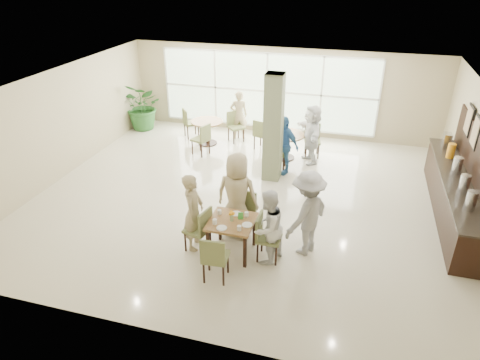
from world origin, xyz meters
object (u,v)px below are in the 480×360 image
(teen_far, at_px, (237,195))
(adult_a, at_px, (283,145))
(round_table_left, at_px, (207,127))
(teen_right, at_px, (268,227))
(adult_standing, at_px, (239,115))
(buffet_counter, at_px, (453,193))
(adult_b, at_px, (312,134))
(teen_left, at_px, (193,212))
(round_table_right, at_px, (285,140))
(teen_standing, at_px, (307,213))
(potted_plant, at_px, (144,106))
(main_table, at_px, (232,225))

(teen_far, xyz_separation_m, adult_a, (0.38, 3.12, -0.11))
(round_table_left, distance_m, teen_right, 6.09)
(teen_right, distance_m, adult_standing, 6.36)
(buffet_counter, height_order, adult_b, buffet_counter)
(buffet_counter, relative_size, teen_left, 2.90)
(round_table_right, bearing_deg, teen_standing, -74.36)
(round_table_right, height_order, adult_b, adult_b)
(potted_plant, height_order, teen_standing, teen_standing)
(teen_far, relative_size, adult_a, 1.14)
(round_table_right, height_order, buffet_counter, buffet_counter)
(teen_left, distance_m, teen_right, 1.50)
(adult_a, relative_size, adult_standing, 1.02)
(teen_standing, bearing_deg, round_table_left, -113.24)
(teen_left, bearing_deg, potted_plant, 30.11)
(main_table, height_order, teen_standing, teen_standing)
(round_table_left, height_order, potted_plant, potted_plant)
(teen_far, bearing_deg, adult_a, -93.85)
(teen_far, bearing_deg, teen_right, 140.33)
(teen_standing, distance_m, adult_standing, 6.19)
(adult_b, distance_m, adult_standing, 2.73)
(main_table, height_order, adult_a, adult_a)
(teen_right, height_order, adult_a, adult_a)
(buffet_counter, bearing_deg, teen_standing, -142.63)
(main_table, relative_size, adult_b, 0.51)
(potted_plant, bearing_deg, main_table, -50.31)
(teen_standing, distance_m, adult_a, 3.56)
(main_table, bearing_deg, teen_left, 179.37)
(main_table, distance_m, adult_a, 3.85)
(round_table_right, distance_m, adult_a, 0.98)
(main_table, xyz_separation_m, adult_standing, (-1.54, 5.91, 0.14))
(teen_left, relative_size, adult_b, 0.96)
(teen_far, bearing_deg, adult_b, -101.18)
(teen_standing, bearing_deg, adult_standing, -123.33)
(main_table, xyz_separation_m, adult_b, (0.92, 4.73, 0.20))
(adult_a, bearing_deg, teen_standing, -48.16)
(teen_left, distance_m, teen_standing, 2.21)
(round_table_left, distance_m, adult_b, 3.33)
(teen_right, relative_size, adult_b, 0.90)
(round_table_left, height_order, teen_left, teen_left)
(main_table, relative_size, round_table_right, 0.78)
(teen_left, bearing_deg, round_table_left, 12.19)
(buffet_counter, bearing_deg, adult_a, 164.95)
(teen_left, bearing_deg, main_table, -95.38)
(main_table, distance_m, round_table_right, 4.78)
(round_table_left, bearing_deg, teen_right, -59.55)
(teen_left, height_order, adult_b, adult_b)
(buffet_counter, distance_m, teen_left, 5.84)
(teen_far, relative_size, teen_right, 1.21)
(main_table, bearing_deg, buffet_counter, 31.98)
(round_table_right, bearing_deg, buffet_counter, -25.94)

